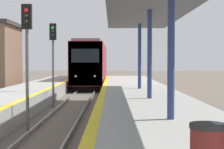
# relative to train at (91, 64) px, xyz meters

# --- Properties ---
(train) EXTENTS (2.78, 20.36, 4.43)m
(train) POSITION_rel_train_xyz_m (0.00, 0.00, 0.00)
(train) COLOR black
(train) RESTS_ON ground
(signal_mid) EXTENTS (0.36, 0.31, 4.62)m
(signal_mid) POSITION_rel_train_xyz_m (-0.97, -26.27, 0.97)
(signal_mid) COLOR #595959
(signal_mid) RESTS_ON ground
(signal_far) EXTENTS (0.36, 0.31, 4.62)m
(signal_far) POSITION_rel_train_xyz_m (-1.10, -19.38, 0.97)
(signal_far) COLOR #595959
(signal_far) RESTS_ON ground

